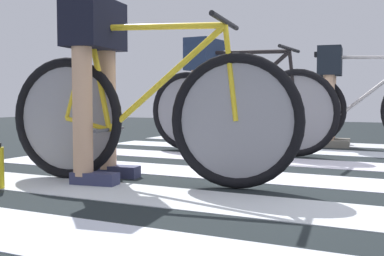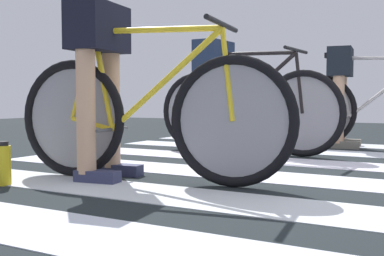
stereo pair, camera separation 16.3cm
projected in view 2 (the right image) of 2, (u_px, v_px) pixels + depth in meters
ground at (351, 178)px, 2.99m from camera, size 18.00×14.00×0.02m
crosswalk_markings at (341, 183)px, 2.76m from camera, size 5.37×5.03×0.00m
bicycle_1_of_3 at (147, 115)px, 2.79m from camera, size 1.73×0.52×0.93m
cyclist_1_of_3 at (99, 66)px, 2.88m from camera, size 0.36×0.44×1.04m
bicycle_2_of_3 at (245, 109)px, 4.24m from camera, size 1.74×0.52×0.93m
cyclist_2_of_3 at (214, 80)px, 4.38m from camera, size 0.33×0.42×1.00m
bicycle_3_of_3 at (374, 108)px, 4.68m from camera, size 1.73×0.52×0.93m
cyclist_3_of_3 at (341, 83)px, 4.78m from camera, size 0.36×0.43×0.98m
water_bottle at (4, 164)px, 2.68m from camera, size 0.08×0.08×0.24m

